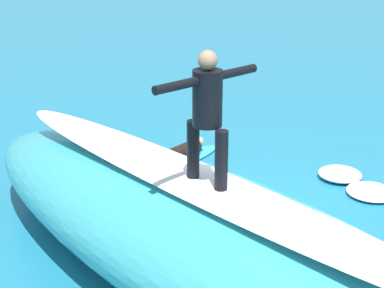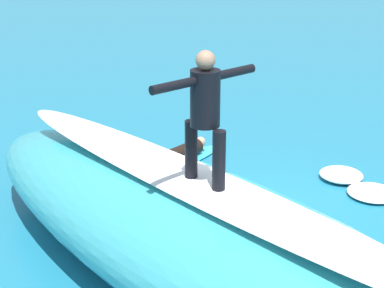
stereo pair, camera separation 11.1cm
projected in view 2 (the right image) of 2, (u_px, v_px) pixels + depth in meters
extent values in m
plane|color=teal|center=(254.00, 218.00, 10.22)|extent=(120.00, 120.00, 0.00)
ellipsoid|color=teal|center=(200.00, 238.00, 8.11)|extent=(10.15, 5.88, 1.47)
ellipsoid|color=white|center=(200.00, 184.00, 7.84)|extent=(8.16, 3.69, 0.08)
ellipsoid|color=yellow|center=(204.00, 186.00, 7.78)|extent=(1.99, 1.14, 0.07)
cylinder|color=black|center=(191.00, 149.00, 7.81)|extent=(0.16, 0.16, 0.76)
cylinder|color=black|center=(219.00, 161.00, 7.45)|extent=(0.16, 0.16, 0.76)
cylinder|color=black|center=(205.00, 98.00, 7.38)|extent=(0.46, 0.46, 0.69)
sphere|color=tan|center=(205.00, 60.00, 7.21)|extent=(0.24, 0.24, 0.24)
cylinder|color=black|center=(173.00, 86.00, 6.99)|extent=(0.31, 0.62, 0.11)
cylinder|color=black|center=(235.00, 72.00, 7.59)|extent=(0.31, 0.62, 0.11)
ellipsoid|color=#33B2D1|center=(184.00, 160.00, 12.53)|extent=(0.90, 2.20, 0.07)
cylinder|color=black|center=(184.00, 151.00, 12.47)|extent=(0.45, 0.89, 0.30)
sphere|color=tan|center=(200.00, 142.00, 12.82)|extent=(0.21, 0.21, 0.21)
cylinder|color=black|center=(161.00, 168.00, 11.89)|extent=(0.26, 0.72, 0.13)
cylinder|color=black|center=(155.00, 165.00, 11.99)|extent=(0.26, 0.72, 0.13)
sphere|color=red|center=(64.00, 143.00, 12.77)|extent=(0.53, 0.53, 0.53)
cylinder|color=#262626|center=(62.00, 123.00, 12.61)|extent=(0.05, 0.05, 0.37)
ellipsoid|color=white|center=(341.00, 175.00, 11.68)|extent=(1.16, 1.15, 0.18)
ellipsoid|color=white|center=(372.00, 193.00, 11.00)|extent=(1.23, 1.22, 0.12)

